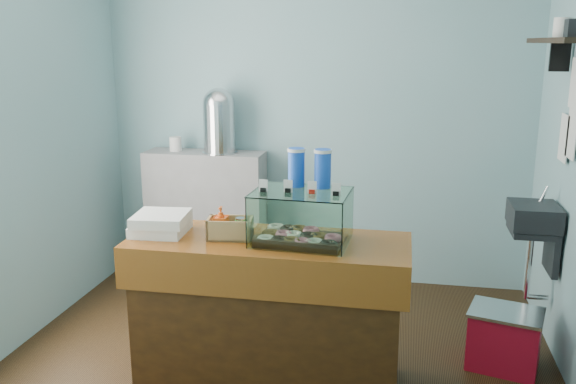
% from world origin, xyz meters
% --- Properties ---
extents(ground, '(3.50, 3.50, 0.00)m').
position_xyz_m(ground, '(0.00, 0.00, 0.00)').
color(ground, black).
rests_on(ground, ground).
extents(room_shell, '(3.54, 3.04, 2.82)m').
position_xyz_m(room_shell, '(0.03, 0.01, 1.71)').
color(room_shell, '#74A4AA').
rests_on(room_shell, ground).
extents(counter, '(1.60, 0.60, 0.90)m').
position_xyz_m(counter, '(0.00, -0.25, 0.46)').
color(counter, '#43240D').
rests_on(counter, ground).
extents(back_shelf, '(1.00, 0.32, 1.10)m').
position_xyz_m(back_shelf, '(-0.90, 1.32, 0.55)').
color(back_shelf, gray).
rests_on(back_shelf, ground).
extents(display_case, '(0.56, 0.42, 0.51)m').
position_xyz_m(display_case, '(0.19, -0.23, 1.06)').
color(display_case, black).
rests_on(display_case, counter).
extents(condiment_crate, '(0.27, 0.18, 0.19)m').
position_xyz_m(condiment_crate, '(-0.23, -0.27, 0.97)').
color(condiment_crate, '#A48852').
rests_on(condiment_crate, counter).
extents(pastry_boxes, '(0.33, 0.33, 0.12)m').
position_xyz_m(pastry_boxes, '(-0.64, -0.25, 0.96)').
color(pastry_boxes, silver).
rests_on(pastry_boxes, counter).
extents(coffee_urn, '(0.29, 0.29, 0.53)m').
position_xyz_m(coffee_urn, '(-0.76, 1.30, 1.38)').
color(coffee_urn, silver).
rests_on(coffee_urn, back_shelf).
extents(red_cooler, '(0.51, 0.43, 0.38)m').
position_xyz_m(red_cooler, '(1.40, 0.20, 0.19)').
color(red_cooler, '#AD0D23').
rests_on(red_cooler, ground).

